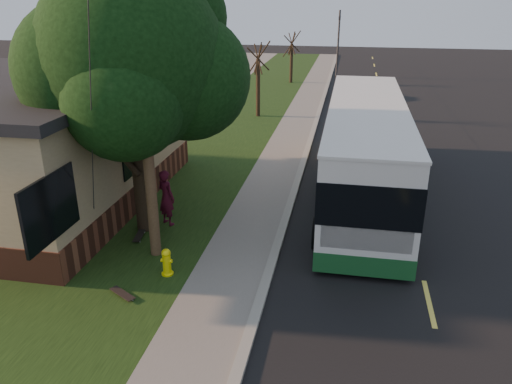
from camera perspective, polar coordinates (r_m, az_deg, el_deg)
ground at (r=12.89m, az=1.05°, el=-10.73°), size 120.00×120.00×0.00m
road at (r=21.95m, az=15.92°, el=2.64°), size 8.00×80.00×0.01m
curb at (r=21.89m, az=5.47°, el=3.50°), size 0.25×80.00×0.12m
sidewalk at (r=22.00m, az=2.87°, el=3.62°), size 2.00×80.00×0.08m
grass_verge at (r=22.71m, az=-5.93°, el=4.11°), size 5.00×80.00×0.07m
building_lot at (r=27.23m, az=-26.64°, el=4.86°), size 15.00×80.00×0.04m
fire_hydrant at (r=13.28m, az=-10.17°, el=-7.87°), size 0.32×0.32×0.74m
utility_pole at (r=12.96m, az=-12.87°, el=11.07°), size 2.86×3.21×9.07m
leafy_tree at (r=14.72m, az=-13.70°, el=14.38°), size 6.30×6.00×7.80m
bare_tree_near at (r=29.57m, az=0.24°, el=12.63°), size 1.38×1.21×4.31m
bare_tree_far at (r=41.28m, az=4.07°, el=15.04°), size 1.38×1.21×4.03m
traffic_signal at (r=44.88m, az=9.40°, el=16.86°), size 0.18×0.22×5.50m
transit_bus at (r=18.25m, az=12.30°, el=4.98°), size 2.85×12.35×3.34m
skateboarder at (r=15.84m, az=-10.20°, el=-0.61°), size 0.79×0.71×1.80m
skateboard_main at (r=15.47m, az=-13.19°, el=-4.87°), size 0.35×0.88×0.08m
skateboard_spare at (r=12.80m, az=-15.02°, el=-11.17°), size 0.80×0.60×0.08m
distant_car at (r=35.91m, az=11.12°, el=11.54°), size 1.80×4.15×1.40m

